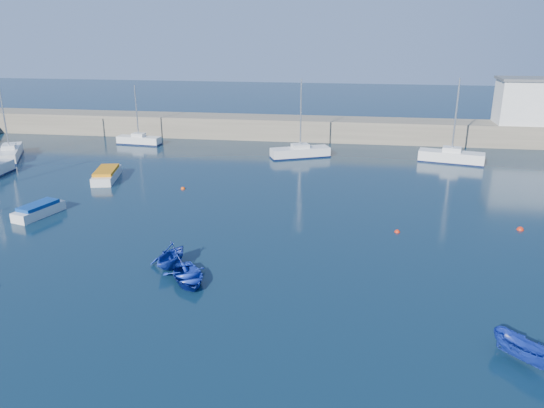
# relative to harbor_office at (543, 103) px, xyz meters

# --- Properties ---
(ground) EXTENTS (220.00, 220.00, 0.00)m
(ground) POSITION_rel_harbor_office_xyz_m (-30.00, -46.00, -5.10)
(ground) COLOR #0C2235
(ground) RESTS_ON ground
(back_wall) EXTENTS (96.00, 4.50, 2.60)m
(back_wall) POSITION_rel_harbor_office_xyz_m (-30.00, 0.00, -3.80)
(back_wall) COLOR #756C59
(back_wall) RESTS_ON ground
(harbor_office) EXTENTS (10.00, 4.00, 5.00)m
(harbor_office) POSITION_rel_harbor_office_xyz_m (0.00, 0.00, 0.00)
(harbor_office) COLOR silver
(harbor_office) RESTS_ON back_wall
(sailboat_4) EXTENTS (4.66, 6.82, 8.79)m
(sailboat_4) POSITION_rel_harbor_office_xyz_m (-58.16, -14.70, -4.49)
(sailboat_4) COLOR silver
(sailboat_4) RESTS_ON ground
(sailboat_5) EXTENTS (5.37, 1.99, 6.99)m
(sailboat_5) POSITION_rel_harbor_office_xyz_m (-47.02, -6.10, -4.56)
(sailboat_5) COLOR silver
(sailboat_5) RESTS_ON ground
(sailboat_6) EXTENTS (6.56, 4.21, 8.39)m
(sailboat_6) POSITION_rel_harbor_office_xyz_m (-27.24, -9.70, -4.52)
(sailboat_6) COLOR silver
(sailboat_6) RESTS_ON ground
(sailboat_7) EXTENTS (6.80, 3.27, 8.70)m
(sailboat_7) POSITION_rel_harbor_office_xyz_m (-11.39, -9.71, -4.45)
(sailboat_7) COLOR silver
(sailboat_7) RESTS_ON ground
(motorboat_1) EXTENTS (2.50, 4.26, 0.99)m
(motorboat_1) POSITION_rel_harbor_office_xyz_m (-45.17, -30.87, -4.64)
(motorboat_1) COLOR silver
(motorboat_1) RESTS_ON ground
(motorboat_2) EXTENTS (2.82, 5.33, 1.04)m
(motorboat_2) POSITION_rel_harbor_office_xyz_m (-44.33, -20.89, -4.61)
(motorboat_2) COLOR silver
(motorboat_2) RESTS_ON ground
(dinghy_center) EXTENTS (3.86, 4.25, 0.72)m
(dinghy_center) POSITION_rel_harbor_office_xyz_m (-30.78, -39.77, -4.74)
(dinghy_center) COLOR #162F9C
(dinghy_center) RESTS_ON ground
(dinghy_left) EXTENTS (3.16, 3.47, 1.57)m
(dinghy_left) POSITION_rel_harbor_office_xyz_m (-32.35, -38.02, -4.32)
(dinghy_left) COLOR #162F9C
(dinghy_left) RESTS_ON ground
(dinghy_right) EXTENTS (2.76, 2.98, 1.14)m
(dinghy_right) POSITION_rel_harbor_office_xyz_m (-14.23, -44.87, -4.53)
(dinghy_right) COLOR #162F9C
(dinghy_right) RESTS_ON ground
(buoy_1) EXTENTS (0.39, 0.39, 0.39)m
(buoy_1) POSITION_rel_harbor_office_xyz_m (-18.43, -30.34, -5.10)
(buoy_1) COLOR #B8230D
(buoy_1) RESTS_ON ground
(buoy_3) EXTENTS (0.40, 0.40, 0.40)m
(buoy_3) POSITION_rel_harbor_office_xyz_m (-36.39, -22.71, -5.10)
(buoy_3) COLOR #D4410B
(buoy_3) RESTS_ON ground
(buoy_4) EXTENTS (0.49, 0.49, 0.49)m
(buoy_4) POSITION_rel_harbor_office_xyz_m (-9.75, -28.65, -5.10)
(buoy_4) COLOR #B8230D
(buoy_4) RESTS_ON ground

